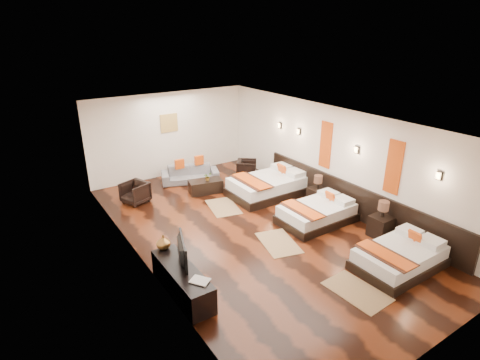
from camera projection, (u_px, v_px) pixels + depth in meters
floor at (251, 230)px, 9.73m from camera, size 5.50×9.50×0.01m
ceiling at (252, 120)px, 8.69m from camera, size 5.50×9.50×0.01m
back_wall at (170, 135)px, 12.89m from camera, size 5.50×0.01×2.80m
left_wall at (140, 205)px, 7.80m from camera, size 0.01×9.50×2.80m
right_wall at (333, 158)px, 10.62m from camera, size 0.01×9.50×2.80m
headboard_panel at (351, 200)px, 10.33m from camera, size 0.08×6.60×0.90m
bed_near at (400, 257)px, 8.13m from camera, size 1.92×1.21×0.73m
bed_mid at (317, 213)px, 10.04m from camera, size 1.94×1.22×0.74m
bed_far at (268, 185)px, 11.65m from camera, size 2.29×1.44×0.87m
nightstand_a at (381, 224)px, 9.32m from camera, size 0.47×0.47×0.93m
nightstand_b at (317, 194)px, 11.02m from camera, size 0.44×0.44×0.88m
jute_mat_near at (357, 291)px, 7.46m from camera, size 0.81×1.24×0.01m
jute_mat_mid at (278, 243)px, 9.13m from camera, size 1.03×1.35×0.01m
jute_mat_far at (223, 207)px, 10.94m from camera, size 1.00×1.34×0.01m
tv_console at (182, 281)px, 7.33m from camera, size 0.50×1.80×0.55m
tv at (179, 251)px, 7.31m from camera, size 0.40×0.88×0.51m
book at (197, 285)px, 6.75m from camera, size 0.39×0.41×0.03m
figurine at (163, 242)px, 7.82m from camera, size 0.32×0.32×0.31m
sofa at (190, 174)px, 12.64m from camera, size 1.96×1.29×0.53m
armchair_left at (135, 193)px, 11.13m from camera, size 0.87×0.86×0.62m
armchair_right at (247, 169)px, 13.05m from camera, size 0.89×0.89×0.59m
coffee_table at (206, 186)px, 11.85m from camera, size 1.08×0.70×0.40m
table_plant at (207, 177)px, 11.71m from camera, size 0.28×0.26×0.25m
orange_panel_a at (394, 167)px, 9.02m from camera, size 0.04×0.40×1.30m
orange_panel_b at (326, 145)px, 10.73m from camera, size 0.04×0.40×1.30m
sconce_near at (439, 176)px, 8.10m from camera, size 0.07×0.12×0.18m
sconce_mid at (357, 150)px, 9.81m from camera, size 0.07×0.12×0.18m
sconce_far at (299, 131)px, 11.51m from camera, size 0.07×0.12×0.18m
sconce_lounge at (280, 125)px, 12.21m from camera, size 0.07×0.12×0.18m
gold_artwork at (169, 123)px, 12.73m from camera, size 0.60×0.04×0.60m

